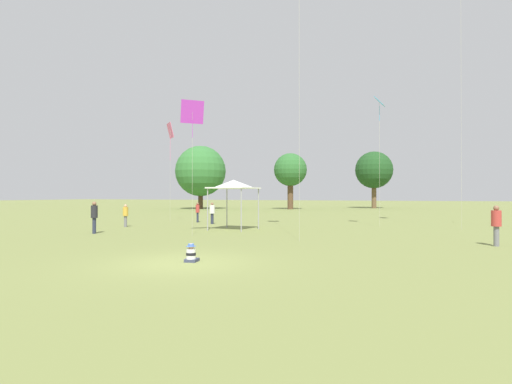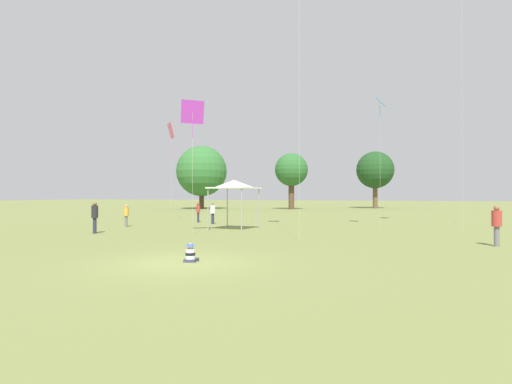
# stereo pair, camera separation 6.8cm
# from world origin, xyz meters

# --- Properties ---
(ground_plane) EXTENTS (300.00, 300.00, 0.00)m
(ground_plane) POSITION_xyz_m (0.00, 0.00, 0.00)
(ground_plane) COLOR olive
(seated_toddler) EXTENTS (0.46, 0.54, 0.61)m
(seated_toddler) POSITION_xyz_m (0.17, 0.30, 0.26)
(seated_toddler) COLOR #383D56
(seated_toddler) RESTS_ON ground
(person_standing_0) EXTENTS (0.43, 0.43, 1.83)m
(person_standing_0) POSITION_xyz_m (-9.88, 6.67, 1.09)
(person_standing_0) COLOR #282D42
(person_standing_0) RESTS_ON ground
(person_standing_1) EXTENTS (0.50, 0.50, 1.55)m
(person_standing_1) POSITION_xyz_m (-11.40, 11.20, 0.92)
(person_standing_1) COLOR slate
(person_standing_1) RESTS_ON ground
(person_standing_2) EXTENTS (0.38, 0.38, 1.61)m
(person_standing_2) POSITION_xyz_m (-9.05, 17.03, 0.97)
(person_standing_2) COLOR #282D42
(person_standing_2) RESTS_ON ground
(person_standing_3) EXTENTS (0.41, 0.41, 1.63)m
(person_standing_3) POSITION_xyz_m (-7.15, 15.89, 0.96)
(person_standing_3) COLOR #282D42
(person_standing_3) RESTS_ON ground
(person_standing_4) EXTENTS (0.53, 0.53, 1.75)m
(person_standing_4) POSITION_xyz_m (10.34, 8.49, 1.04)
(person_standing_4) COLOR slate
(person_standing_4) RESTS_ON ground
(canopy_tent) EXTENTS (2.83, 2.83, 3.15)m
(canopy_tent) POSITION_xyz_m (-3.49, 11.75, 2.85)
(canopy_tent) COLOR white
(canopy_tent) RESTS_ON ground
(kite_0) EXTENTS (1.12, 1.07, 7.35)m
(kite_0) POSITION_xyz_m (-4.17, 7.82, 6.64)
(kite_0) COLOR #B738C6
(kite_0) RESTS_ON ground
(kite_2) EXTENTS (1.13, 1.09, 8.11)m
(kite_2) POSITION_xyz_m (-11.50, 16.81, 7.36)
(kite_2) COLOR pink
(kite_2) RESTS_ON ground
(kite_3) EXTENTS (0.69, 0.92, 8.94)m
(kite_3) POSITION_xyz_m (4.95, 17.34, 8.33)
(kite_3) COLOR #339EDB
(kite_3) RESTS_ON ground
(distant_tree_0) EXTENTS (7.94, 7.94, 9.95)m
(distant_tree_0) POSITION_xyz_m (-23.88, 44.20, 5.96)
(distant_tree_0) COLOR #473323
(distant_tree_0) RESTS_ON ground
(distant_tree_1) EXTENTS (5.08, 5.08, 8.65)m
(distant_tree_1) POSITION_xyz_m (-10.34, 48.08, 6.01)
(distant_tree_1) COLOR brown
(distant_tree_1) RESTS_ON ground
(distant_tree_2) EXTENTS (6.12, 6.12, 9.43)m
(distant_tree_2) POSITION_xyz_m (1.32, 57.48, 6.32)
(distant_tree_2) COLOR brown
(distant_tree_2) RESTS_ON ground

